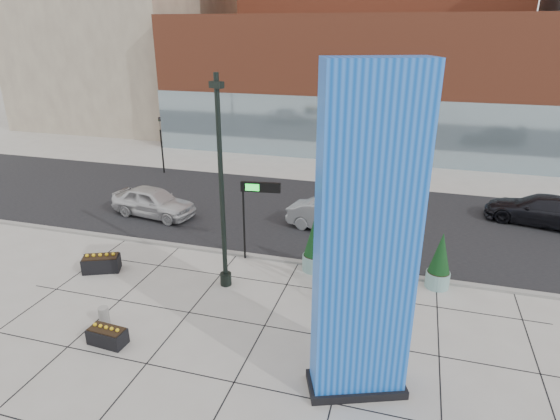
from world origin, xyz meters
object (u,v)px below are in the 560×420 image
(lamp_post, at_px, (222,206))
(car_white_west, at_px, (153,202))
(public_art_sculpture, at_px, (342,273))
(car_silver_mid, at_px, (332,217))
(blue_pylon, at_px, (366,251))
(concrete_bollard, at_px, (104,316))
(overhead_street_sign, at_px, (257,194))

(lamp_post, bearing_deg, car_white_west, 138.83)
(lamp_post, xyz_separation_m, public_art_sculpture, (4.78, 0.14, -2.30))
(lamp_post, distance_m, car_silver_mid, 7.95)
(blue_pylon, bearing_deg, lamp_post, 122.00)
(car_white_west, relative_size, car_silver_mid, 1.05)
(concrete_bollard, height_order, car_silver_mid, car_silver_mid)
(lamp_post, bearing_deg, public_art_sculpture, 1.69)
(overhead_street_sign, bearing_deg, lamp_post, -110.28)
(lamp_post, relative_size, public_art_sculpture, 1.86)
(concrete_bollard, relative_size, car_silver_mid, 0.15)
(car_white_west, xyz_separation_m, car_silver_mid, (10.05, 0.75, -0.06))
(concrete_bollard, height_order, car_white_west, car_white_west)
(public_art_sculpture, relative_size, concrete_bollard, 6.43)
(blue_pylon, distance_m, car_white_west, 16.99)
(blue_pylon, height_order, lamp_post, blue_pylon)
(car_silver_mid, bearing_deg, lamp_post, 166.43)
(car_white_west, bearing_deg, blue_pylon, -120.89)
(car_silver_mid, bearing_deg, blue_pylon, -154.10)
(concrete_bollard, relative_size, car_white_west, 0.15)
(lamp_post, distance_m, concrete_bollard, 5.87)
(car_white_west, bearing_deg, public_art_sculpture, -108.37)
(public_art_sculpture, height_order, car_silver_mid, public_art_sculpture)
(overhead_street_sign, height_order, car_silver_mid, overhead_street_sign)
(public_art_sculpture, height_order, concrete_bollard, public_art_sculpture)
(public_art_sculpture, bearing_deg, concrete_bollard, -145.18)
(concrete_bollard, bearing_deg, car_silver_mid, 59.17)
(lamp_post, height_order, car_silver_mid, lamp_post)
(public_art_sculpture, relative_size, car_silver_mid, 0.98)
(blue_pylon, relative_size, concrete_bollard, 13.19)
(concrete_bollard, bearing_deg, blue_pylon, -4.02)
(car_white_west, height_order, car_silver_mid, car_white_west)
(concrete_bollard, height_order, overhead_street_sign, overhead_street_sign)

